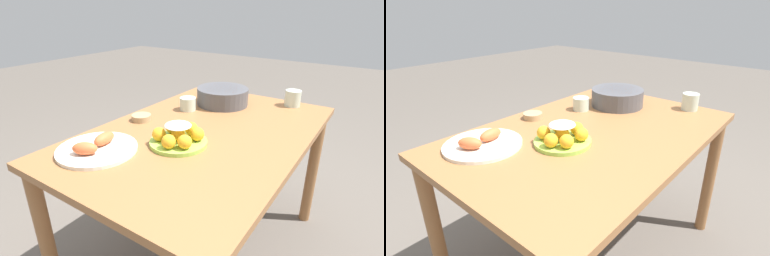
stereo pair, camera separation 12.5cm
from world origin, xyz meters
TOP-DOWN VIEW (x-y plane):
  - ground_plane at (0.00, 0.00)m, footprint 12.00×12.00m
  - dining_table at (0.00, 0.00)m, footprint 1.28×0.85m
  - cake_plate at (-0.18, 0.01)m, footprint 0.23×0.23m
  - serving_bowl at (0.37, 0.11)m, footprint 0.28×0.28m
  - sauce_bowl at (-0.07, 0.31)m, footprint 0.09×0.09m
  - seafood_platter at (-0.40, 0.23)m, footprint 0.30×0.30m
  - cup_near at (0.55, -0.22)m, footprint 0.08×0.08m
  - cup_far at (0.18, 0.21)m, footprint 0.08×0.08m

SIDE VIEW (x-z plane):
  - ground_plane at x=0.00m, z-range 0.00..0.00m
  - dining_table at x=0.00m, z-range 0.26..0.98m
  - seafood_platter at x=-0.40m, z-range 0.71..0.77m
  - sauce_bowl at x=-0.07m, z-range 0.72..0.75m
  - cake_plate at x=-0.18m, z-range 0.71..0.80m
  - cup_far at x=0.18m, z-range 0.72..0.79m
  - cup_near at x=0.55m, z-range 0.72..0.81m
  - serving_bowl at x=0.37m, z-range 0.72..0.82m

